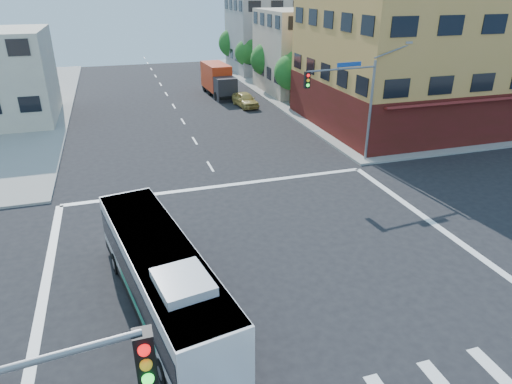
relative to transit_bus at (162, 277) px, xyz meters
name	(u,v)px	position (x,y,z in m)	size (l,w,h in m)	color
ground	(272,268)	(4.90, 1.52, -1.56)	(120.00, 120.00, 0.00)	black
sidewalk_ne	(435,79)	(39.90, 36.52, -1.48)	(50.00, 50.00, 0.15)	gray
corner_building_ne	(421,56)	(24.88, 20.00, 4.33)	(18.10, 15.44, 14.00)	#C99048
building_east_near	(315,51)	(21.88, 35.50, 2.95)	(12.06, 10.06, 9.00)	#BDAA90
building_east_far	(275,35)	(21.87, 49.50, 3.45)	(12.06, 10.06, 10.00)	#959691
signal_mast_ne	(350,93)	(13.97, 12.14, 3.42)	(7.91, 1.13, 8.07)	gray
street_tree_a	(293,70)	(16.80, 29.45, 2.03)	(3.60, 3.60, 5.53)	#341E13
street_tree_b	(268,57)	(16.80, 37.45, 2.19)	(3.80, 3.80, 5.79)	#341E13
street_tree_c	(248,51)	(16.80, 45.45, 1.90)	(3.40, 3.40, 5.29)	#341E13
street_tree_d	(233,41)	(16.80, 53.45, 2.32)	(4.00, 4.00, 6.03)	#341E13
transit_bus	(162,277)	(0.00, 0.00, 0.00)	(4.17, 11.00, 3.19)	black
box_truck	(218,81)	(10.53, 36.15, 0.08)	(2.61, 7.63, 3.39)	#242428
parked_car	(245,100)	(11.95, 30.21, -0.84)	(1.70, 4.23, 1.44)	#B69B47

